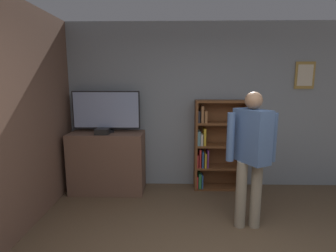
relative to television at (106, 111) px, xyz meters
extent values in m
cube|color=gray|center=(1.49, 0.29, 0.05)|extent=(6.32, 0.06, 2.70)
cube|color=#AD8942|center=(3.15, 0.24, 0.56)|extent=(0.31, 0.02, 0.43)
cube|color=beige|center=(3.15, 0.23, 0.56)|extent=(0.24, 0.01, 0.33)
cube|color=brown|center=(-0.70, -1.17, 0.05)|extent=(0.06, 4.46, 2.70)
cube|color=brown|center=(0.00, -0.04, -0.82)|extent=(1.16, 0.54, 0.97)
cylinder|color=black|center=(0.00, 0.00, -0.32)|extent=(0.22, 0.22, 0.03)
cylinder|color=black|center=(0.00, 0.00, -0.28)|extent=(0.06, 0.06, 0.05)
cube|color=black|center=(0.00, 0.00, 0.02)|extent=(1.06, 0.04, 0.59)
cube|color=#8C9EC6|center=(0.00, -0.02, 0.02)|extent=(1.02, 0.01, 0.55)
cube|color=black|center=(-0.03, -0.16, -0.30)|extent=(0.20, 0.19, 0.09)
cube|color=brown|center=(1.42, 0.10, -0.57)|extent=(0.04, 0.28, 1.47)
cube|color=brown|center=(2.21, 0.10, -0.57)|extent=(0.04, 0.28, 1.47)
cube|color=brown|center=(1.82, 0.23, -0.57)|extent=(0.82, 0.01, 1.47)
cube|color=brown|center=(1.82, 0.10, -1.29)|extent=(0.75, 0.28, 0.04)
cube|color=brown|center=(1.82, 0.10, -0.94)|extent=(0.75, 0.28, 0.04)
cube|color=brown|center=(1.82, 0.10, -0.57)|extent=(0.75, 0.28, 0.04)
cube|color=brown|center=(1.82, 0.10, -0.20)|extent=(0.75, 0.28, 0.04)
cube|color=brown|center=(1.82, 0.10, 0.15)|extent=(0.75, 0.28, 0.04)
cube|color=red|center=(1.45, 0.08, -1.18)|extent=(0.02, 0.25, 0.21)
cube|color=#338447|center=(1.49, 0.08, -1.16)|extent=(0.04, 0.24, 0.25)
cube|color=#2D569E|center=(1.53, 0.06, -1.17)|extent=(0.02, 0.20, 0.23)
cube|color=red|center=(1.45, 0.07, -0.81)|extent=(0.02, 0.22, 0.21)
cube|color=red|center=(1.49, 0.07, -0.77)|extent=(0.03, 0.22, 0.30)
cube|color=#2D569E|center=(1.53, 0.08, -0.79)|extent=(0.03, 0.23, 0.26)
cube|color=gold|center=(1.58, 0.08, -0.80)|extent=(0.03, 0.24, 0.23)
cube|color=#7A3889|center=(1.61, 0.06, -0.78)|extent=(0.02, 0.21, 0.29)
cube|color=#5B8E99|center=(1.46, 0.06, -0.44)|extent=(0.04, 0.21, 0.23)
cube|color=beige|center=(1.51, 0.06, -0.46)|extent=(0.04, 0.21, 0.18)
cube|color=gold|center=(1.56, 0.07, -0.42)|extent=(0.04, 0.22, 0.27)
cube|color=#232328|center=(1.46, 0.08, -0.09)|extent=(0.03, 0.25, 0.19)
cube|color=#99663D|center=(1.51, 0.07, -0.05)|extent=(0.04, 0.23, 0.26)
cube|color=#99663D|center=(1.56, 0.09, -0.09)|extent=(0.04, 0.26, 0.19)
cylinder|color=gray|center=(1.88, -1.06, -0.89)|extent=(0.13, 0.13, 0.83)
cylinder|color=gray|center=(2.06, -1.06, -0.89)|extent=(0.13, 0.13, 0.83)
cube|color=#4C6B9E|center=(1.97, -1.06, -0.16)|extent=(0.40, 0.49, 0.62)
sphere|color=#9E7556|center=(1.97, -1.06, 0.25)|extent=(0.20, 0.20, 0.20)
cylinder|color=#4C6B9E|center=(2.22, -1.06, -0.18)|extent=(0.09, 0.09, 0.57)
cylinder|color=#4C6B9E|center=(1.73, -1.06, -0.18)|extent=(0.09, 0.09, 0.57)
camera|label=1|loc=(1.07, -4.07, 0.48)|focal=28.00mm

